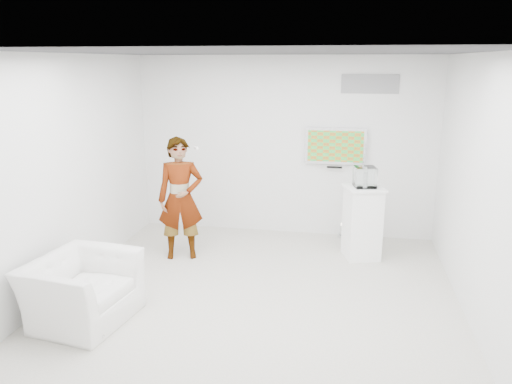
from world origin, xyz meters
TOP-DOWN VIEW (x-y plane):
  - room at (0.00, 0.00)m, footprint 5.01×5.01m
  - tv at (0.85, 2.45)m, footprint 1.00×0.08m
  - logo_decal at (1.35, 2.49)m, footprint 0.90×0.02m
  - person at (-1.36, 1.06)m, footprint 0.77×0.62m
  - armchair at (-1.87, -0.99)m, footprint 1.16×1.28m
  - pedestal at (1.32, 1.54)m, footprint 0.67×0.67m
  - floor_uplight at (1.03, 2.36)m, footprint 0.18×0.18m
  - vitrine at (1.32, 1.54)m, footprint 0.36×0.36m
  - console at (1.32, 1.54)m, footprint 0.06×0.17m
  - wii_remote at (-1.17, 1.28)m, footprint 0.10×0.12m

SIDE VIEW (x-z plane):
  - floor_uplight at x=1.03m, z-range 0.00..0.25m
  - armchair at x=-1.87m, z-range 0.00..0.75m
  - pedestal at x=1.32m, z-range 0.00..1.10m
  - person at x=-1.36m, z-range 0.00..1.84m
  - console at x=1.32m, z-range 1.10..1.34m
  - vitrine at x=1.32m, z-range 1.10..1.40m
  - room at x=0.00m, z-range 0.00..3.00m
  - tv at x=0.85m, z-range 1.25..1.85m
  - wii_remote at x=-1.17m, z-range 1.64..1.67m
  - logo_decal at x=1.35m, z-range 2.40..2.70m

